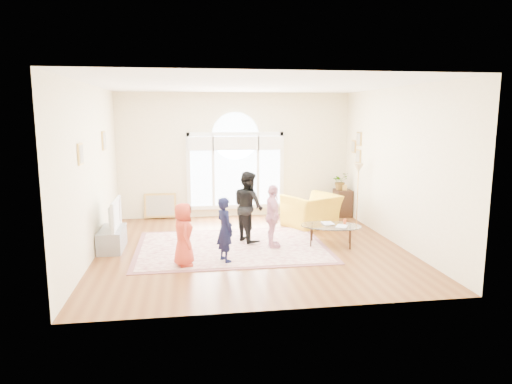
{
  "coord_description": "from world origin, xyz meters",
  "views": [
    {
      "loc": [
        -1.22,
        -8.78,
        2.65
      ],
      "look_at": [
        0.14,
        0.3,
        1.08
      ],
      "focal_mm": 32.0,
      "sensor_mm": 36.0,
      "label": 1
    }
  ],
  "objects": [
    {
      "name": "coffee_table",
      "position": [
        1.63,
        -0.07,
        0.4
      ],
      "size": [
        1.41,
        1.13,
        0.54
      ],
      "rotation": [
        0.0,
        0.0,
        -0.32
      ],
      "color": "silver",
      "rests_on": "ground"
    },
    {
      "name": "side_cabinet",
      "position": [
        2.78,
        2.54,
        0.35
      ],
      "size": [
        0.4,
        0.5,
        0.7
      ],
      "primitive_type": "cube",
      "color": "black",
      "rests_on": "ground"
    },
    {
      "name": "tv_console",
      "position": [
        -2.75,
        0.3,
        0.21
      ],
      "size": [
        0.45,
        1.0,
        0.42
      ],
      "primitive_type": "cube",
      "color": "gray",
      "rests_on": "ground"
    },
    {
      "name": "area_rug",
      "position": [
        -0.39,
        0.1,
        0.01
      ],
      "size": [
        3.6,
        2.6,
        0.02
      ],
      "primitive_type": "cube",
      "color": "beige",
      "rests_on": "ground"
    },
    {
      "name": "ground",
      "position": [
        0.0,
        0.0,
        0.0
      ],
      "size": [
        6.0,
        6.0,
        0.0
      ],
      "primitive_type": "plane",
      "color": "#5D3015",
      "rests_on": "ground"
    },
    {
      "name": "child_pink",
      "position": [
        0.42,
        -0.07,
        0.65
      ],
      "size": [
        0.33,
        0.75,
        1.26
      ],
      "primitive_type": "imported",
      "rotation": [
        0.0,
        0.0,
        1.54
      ],
      "color": "#E9A0B6",
      "rests_on": "area_rug"
    },
    {
      "name": "armchair",
      "position": [
        1.67,
        1.57,
        0.38
      ],
      "size": [
        1.5,
        1.44,
        0.76
      ],
      "primitive_type": "imported",
      "rotation": [
        0.0,
        0.0,
        3.61
      ],
      "color": "yellow",
      "rests_on": "ground"
    },
    {
      "name": "child_navy",
      "position": [
        -0.6,
        -0.82,
        0.61
      ],
      "size": [
        0.43,
        0.5,
        1.17
      ],
      "primitive_type": "imported",
      "rotation": [
        0.0,
        0.0,
        1.97
      ],
      "color": "black",
      "rests_on": "area_rug"
    },
    {
      "name": "child_red",
      "position": [
        -1.33,
        -0.95,
        0.58
      ],
      "size": [
        0.42,
        0.58,
        1.12
      ],
      "primitive_type": "imported",
      "rotation": [
        0.0,
        0.0,
        1.69
      ],
      "color": "#C23C29",
      "rests_on": "area_rug"
    },
    {
      "name": "plant_pedestal",
      "position": [
        2.7,
        2.56,
        0.35
      ],
      "size": [
        0.2,
        0.2,
        0.7
      ],
      "primitive_type": "cylinder",
      "color": "white",
      "rests_on": "ground"
    },
    {
      "name": "television",
      "position": [
        -2.74,
        0.3,
        0.71
      ],
      "size": [
        0.17,
        1.01,
        0.58
      ],
      "color": "black",
      "rests_on": "tv_console"
    },
    {
      "name": "floor_lamp",
      "position": [
        2.75,
        1.41,
        1.28
      ],
      "size": [
        0.27,
        0.27,
        1.51
      ],
      "color": "black",
      "rests_on": "ground"
    },
    {
      "name": "child_black",
      "position": [
        -0.0,
        0.46,
        0.76
      ],
      "size": [
        0.79,
        0.88,
        1.47
      ],
      "primitive_type": "imported",
      "rotation": [
        0.0,
        0.0,
        1.97
      ],
      "color": "black",
      "rests_on": "area_rug"
    },
    {
      "name": "leaning_picture",
      "position": [
        -1.95,
        2.9,
        0.0
      ],
      "size": [
        0.8,
        0.14,
        0.62
      ],
      "primitive_type": "cube",
      "rotation": [
        -0.14,
        0.0,
        0.0
      ],
      "color": "tan",
      "rests_on": "ground"
    },
    {
      "name": "potted_plant",
      "position": [
        2.7,
        2.56,
        0.93
      ],
      "size": [
        0.51,
        0.49,
        0.45
      ],
      "primitive_type": "imported",
      "rotation": [
        0.0,
        0.0,
        0.42
      ],
      "color": "#33722D",
      "rests_on": "plant_pedestal"
    },
    {
      "name": "rug_border",
      "position": [
        -0.39,
        0.1,
        0.01
      ],
      "size": [
        3.8,
        2.8,
        0.01
      ],
      "primitive_type": "cube",
      "color": "brown",
      "rests_on": "ground"
    },
    {
      "name": "room_shell",
      "position": [
        0.01,
        2.83,
        1.57
      ],
      "size": [
        6.0,
        6.0,
        6.0
      ],
      "color": "#F3E8C2",
      "rests_on": "ground"
    }
  ]
}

